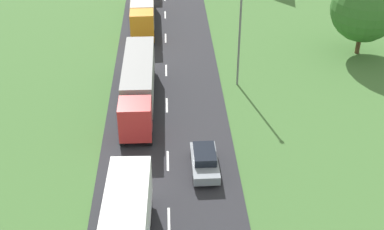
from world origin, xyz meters
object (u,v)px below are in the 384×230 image
(lamppost_second, at_px, (240,34))
(tree_pine, at_px, (365,8))
(truck_second, at_px, (138,83))
(truck_third, at_px, (143,8))
(car_third, at_px, (205,161))

(lamppost_second, relative_size, tree_pine, 1.09)
(truck_second, xyz_separation_m, lamppost_second, (8.83, 3.24, 2.83))
(truck_second, xyz_separation_m, truck_third, (-0.17, 18.04, -0.02))
(car_third, bearing_deg, tree_pine, 47.73)
(truck_third, bearing_deg, car_third, -79.49)
(car_third, bearing_deg, truck_third, 100.51)
(truck_third, bearing_deg, lamppost_second, -58.68)
(truck_second, distance_m, lamppost_second, 9.82)
(car_third, distance_m, tree_pine, 25.65)
(truck_second, relative_size, truck_third, 1.02)
(car_third, distance_m, lamppost_second, 13.86)
(tree_pine, bearing_deg, truck_second, -156.98)
(truck_third, relative_size, car_third, 2.95)
(truck_second, height_order, car_third, truck_second)
(lamppost_second, bearing_deg, car_third, -107.14)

